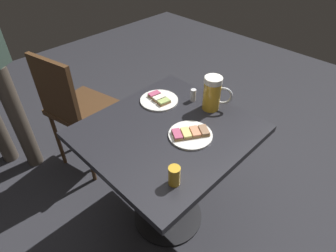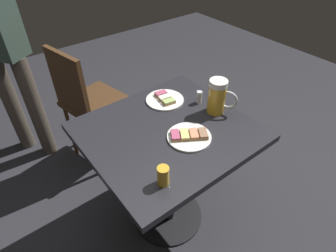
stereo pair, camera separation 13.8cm
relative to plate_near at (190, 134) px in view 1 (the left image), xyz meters
The scene contains 8 objects.
ground_plane 0.76m from the plate_near, 20.02° to the left, with size 6.00×6.00×0.00m, color #28282D.
cafe_table 0.20m from the plate_near, 20.02° to the left, with size 0.74×0.80×0.74m.
plate_near is the anchor object (origin of this frame).
plate_far 0.34m from the plate_near, 17.28° to the right, with size 0.21×0.21×0.03m.
beer_mug 0.27m from the plate_near, 74.44° to the right, with size 0.14×0.11×0.19m.
beer_glass_small 0.30m from the plate_near, 118.64° to the left, with size 0.05×0.05×0.09m, color gold.
salt_shaker 0.31m from the plate_near, 51.43° to the right, with size 0.03×0.03×0.07m, color silver.
cafe_chair 0.92m from the plate_near, ahead, with size 0.45×0.45×0.93m.
Camera 1 is at (-0.75, 0.76, 1.63)m, focal length 30.12 mm.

